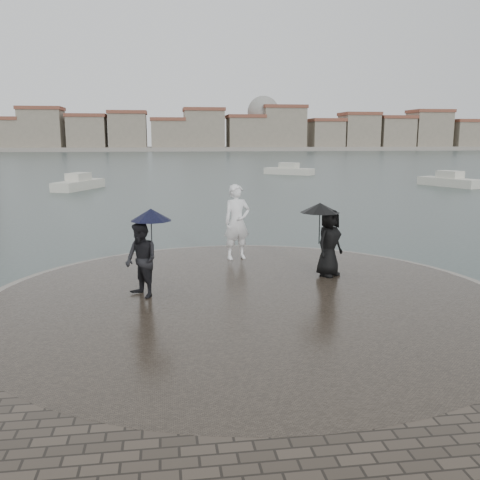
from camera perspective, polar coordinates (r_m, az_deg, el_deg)
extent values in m
plane|color=#2B3835|center=(9.38, 4.31, -14.31)|extent=(400.00, 400.00, 0.00)
cylinder|color=gray|center=(12.53, 0.85, -6.92)|extent=(12.50, 12.50, 0.32)
cylinder|color=#2D261E|center=(12.52, 0.85, -6.83)|extent=(11.90, 11.90, 0.36)
imported|color=white|center=(16.08, -0.32, 1.93)|extent=(0.93, 0.72, 2.26)
imported|color=black|center=(12.44, -10.49, -2.13)|extent=(1.02, 1.07, 1.74)
cylinder|color=black|center=(12.43, -9.40, 0.17)|extent=(0.02, 0.02, 0.90)
cone|color=black|center=(12.34, -9.48, 2.68)|extent=(0.95, 0.95, 0.28)
imported|color=black|center=(14.31, 9.50, -0.28)|extent=(1.04, 0.99, 1.79)
cylinder|color=black|center=(14.26, 8.47, 1.36)|extent=(0.02, 0.02, 0.90)
cone|color=black|center=(14.18, 8.53, 3.43)|extent=(1.06, 1.06, 0.26)
cube|color=gray|center=(171.33, -7.66, 9.61)|extent=(260.00, 20.00, 1.20)
cube|color=gray|center=(174.49, -23.90, 10.10)|extent=(10.00, 10.00, 9.00)
cube|color=brown|center=(174.58, -24.03, 11.74)|extent=(10.60, 10.60, 1.00)
cube|color=gray|center=(171.92, -20.35, 10.85)|extent=(12.00, 10.00, 12.00)
cube|color=brown|center=(172.12, -20.49, 13.01)|extent=(12.60, 10.60, 1.00)
cube|color=gray|center=(169.73, -15.96, 10.78)|extent=(11.00, 10.00, 10.00)
cube|color=brown|center=(169.86, -16.06, 12.63)|extent=(11.60, 10.60, 1.00)
cube|color=gray|center=(168.59, -11.85, 11.13)|extent=(11.00, 10.00, 11.00)
cube|color=brown|center=(168.75, -11.93, 13.17)|extent=(11.60, 10.60, 1.00)
cube|color=gray|center=(168.29, -7.68, 10.92)|extent=(10.00, 10.00, 9.00)
cube|color=brown|center=(168.38, -7.72, 12.62)|extent=(10.60, 10.60, 1.00)
cube|color=gray|center=(168.79, -3.88, 11.50)|extent=(12.00, 10.00, 12.00)
cube|color=brown|center=(168.99, -3.91, 13.70)|extent=(12.60, 10.60, 1.00)
cube|color=gray|center=(170.26, 0.57, 11.18)|extent=(11.00, 10.00, 10.00)
cube|color=brown|center=(170.39, 0.58, 13.03)|extent=(11.60, 10.60, 1.00)
cube|color=gray|center=(172.51, 4.60, 11.64)|extent=(13.00, 10.00, 13.00)
cube|color=brown|center=(172.76, 4.64, 13.96)|extent=(13.60, 10.60, 1.00)
cube|color=gray|center=(176.10, 9.12, 10.87)|extent=(10.00, 10.00, 9.00)
cube|color=brown|center=(176.18, 9.17, 12.50)|extent=(10.60, 10.60, 1.00)
cube|color=gray|center=(179.65, 12.54, 11.07)|extent=(11.00, 10.00, 11.00)
cube|color=brown|center=(179.80, 12.62, 12.98)|extent=(11.60, 10.60, 1.00)
cube|color=gray|center=(184.19, 16.10, 10.74)|extent=(11.00, 10.00, 10.00)
cube|color=brown|center=(184.31, 16.19, 12.45)|extent=(11.60, 10.60, 1.00)
cube|color=gray|center=(189.40, 19.49, 10.84)|extent=(12.00, 10.00, 12.00)
cube|color=brown|center=(189.58, 19.61, 12.81)|extent=(12.60, 10.60, 1.00)
cube|color=gray|center=(195.69, 22.89, 10.16)|extent=(10.00, 10.00, 9.00)
cube|color=brown|center=(195.77, 23.00, 11.62)|extent=(10.60, 10.60, 1.00)
sphere|color=gray|center=(173.43, 2.49, 13.48)|extent=(10.00, 10.00, 10.00)
cube|color=beige|center=(48.06, 21.42, 5.64)|extent=(3.45, 5.71, 0.90)
cube|color=beige|center=(48.02, 21.47, 6.36)|extent=(1.83, 2.30, 0.90)
cube|color=beige|center=(43.91, -16.80, 5.51)|extent=(3.56, 5.70, 0.90)
cube|color=beige|center=(43.86, -16.85, 6.29)|extent=(1.87, 2.31, 0.90)
cube|color=beige|center=(59.70, 5.24, 7.21)|extent=(5.26, 4.74, 0.90)
cube|color=beige|center=(59.66, 5.25, 7.79)|extent=(2.31, 2.20, 0.90)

